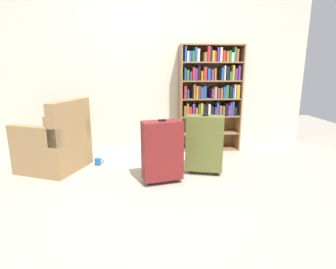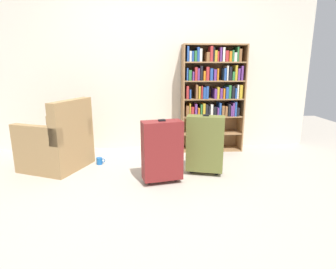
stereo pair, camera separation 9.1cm
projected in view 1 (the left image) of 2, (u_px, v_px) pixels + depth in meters
ground_plane at (159, 192)px, 2.93m from camera, size 8.66×8.66×0.00m
back_wall at (151, 66)px, 4.28m from camera, size 4.95×0.10×2.60m
bookshelf at (210, 91)px, 4.24m from camera, size 0.94×0.31×1.61m
armchair at (56, 145)px, 3.55m from camera, size 0.92×0.92×0.90m
mug at (98, 162)px, 3.73m from camera, size 0.12×0.08×0.10m
suitcase_dark_red at (162, 150)px, 3.10m from camera, size 0.48×0.29×0.74m
suitcase_olive at (204, 143)px, 3.37m from camera, size 0.48×0.30×0.75m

